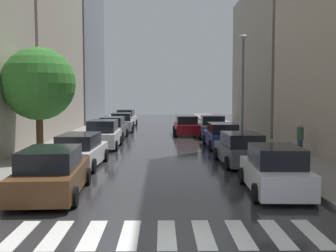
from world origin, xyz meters
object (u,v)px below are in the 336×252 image
Objects in this scene: parked_car_left_nearest at (52,173)px; parked_car_right_nearest at (275,171)px; parked_car_left_second at (80,151)px; lamp_post_right at (243,80)px; parked_car_left_fourth at (113,129)px; parked_car_left_sixth at (126,119)px; pedestrian_near_tree at (300,138)px; parked_car_right_third at (222,136)px; parked_car_left_third at (103,135)px; street_tree_left at (39,84)px; parked_car_right_second at (241,150)px; car_midroad at (186,126)px; parked_car_right_fourth at (212,127)px; parked_car_left_fifth at (122,123)px.

parked_car_left_nearest is 7.60m from parked_car_right_nearest.
lamp_post_right reaches higher than parked_car_left_second.
parked_car_left_sixth reaches higher than parked_car_left_fourth.
pedestrian_near_tree reaches higher than parked_car_left_fourth.
parked_car_left_nearest is 1.02× the size of parked_car_right_third.
pedestrian_near_tree reaches higher than parked_car_left_third.
street_tree_left is at bearing 55.78° from parked_car_right_nearest.
parked_car_left_sixth is 24.35m from pedestrian_near_tree.
street_tree_left reaches higher than parked_car_right_third.
parked_car_left_third is 0.96× the size of parked_car_left_sixth.
parked_car_left_nearest is 1.01× the size of parked_car_left_second.
street_tree_left is at bearing -148.25° from lamp_post_right.
street_tree_left is at bearing 77.84° from parked_car_right_second.
lamp_post_right reaches higher than parked_car_left_fourth.
car_midroad is 13.49m from pedestrian_near_tree.
parked_car_right_fourth is (7.65, 6.21, -0.01)m from parked_car_left_third.
parked_car_right_second is at bearing -54.17° from parked_car_left_nearest.
parked_car_left_sixth is 17.70m from lamp_post_right.
street_tree_left is 14.12m from lamp_post_right.
parked_car_left_fourth is 1.11× the size of parked_car_right_nearest.
car_midroad reaches higher than parked_car_right_second.
parked_car_left_second is at bearing -134.54° from lamp_post_right.
parked_car_left_fourth is 7.71m from parked_car_right_fourth.
parked_car_left_fourth reaches higher than parked_car_right_nearest.
parked_car_left_fourth is (-0.03, 5.54, -0.05)m from parked_car_left_third.
parked_car_right_second is at bearing 178.99° from parked_car_right_third.
parked_car_right_nearest is at bearing -162.96° from parked_car_left_sixth.
parked_car_right_nearest is 0.94× the size of car_midroad.
pedestrian_near_tree is (3.57, 2.08, 0.34)m from parked_car_right_second.
pedestrian_near_tree reaches higher than parked_car_left_fifth.
parked_car_left_sixth is at bearing 16.62° from parked_car_right_nearest.
parked_car_right_second is (7.54, -11.82, -0.05)m from parked_car_left_fourth.
parked_car_right_nearest is 8.64m from pedestrian_near_tree.
parked_car_left_fifth reaches higher than car_midroad.
parked_car_left_sixth reaches higher than parked_car_left_second.
parked_car_right_fourth is at bearing -129.37° from parked_car_left_fifth.
parked_car_right_second is 6.50m from parked_car_right_third.
parked_car_left_third is 7.54m from parked_car_right_third.
parked_car_right_fourth is at bearing 1.98° from parked_car_right_nearest.
parked_car_left_nearest is at bearing -121.67° from lamp_post_right.
parked_car_left_second is 1.07× the size of parked_car_right_second.
parked_car_left_third is at bearing 59.79° from street_tree_left.
parked_car_left_second is at bearing 49.27° from pedestrian_near_tree.
parked_car_right_nearest reaches higher than car_midroad.
parked_car_left_fourth reaches higher than car_midroad.
parked_car_left_nearest is at bearing -179.99° from parked_car_left_third.
parked_car_left_fifth is 1.08× the size of parked_car_right_nearest.
parked_car_left_nearest is at bearing -176.55° from parked_car_left_second.
car_midroad is at bearing 46.04° from parked_car_right_fourth.
street_tree_left reaches higher than parked_car_left_second.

